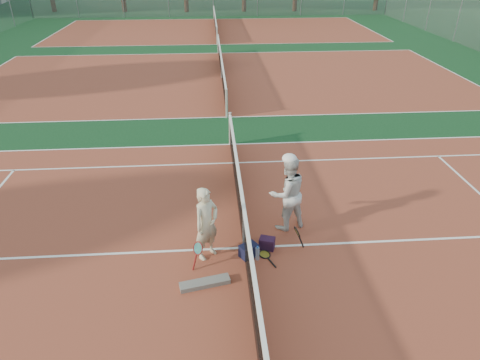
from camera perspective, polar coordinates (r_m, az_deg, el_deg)
name	(u,v)px	position (r m, az deg, el deg)	size (l,w,h in m)	color
ground	(244,248)	(9.39, 0.52, -9.04)	(130.00, 130.00, 0.00)	#0E3418
court_main	(244,248)	(9.39, 0.52, -9.02)	(23.77, 10.97, 0.01)	brown
court_far_a	(222,78)	(21.67, -2.45, 13.46)	(23.77, 10.97, 0.01)	brown
court_far_b	(215,30)	(34.86, -3.29, 19.36)	(23.77, 10.97, 0.01)	brown
net_main	(244,229)	(9.08, 0.53, -6.50)	(0.10, 10.98, 1.02)	black
net_far_a	(222,68)	(21.54, -2.48, 14.76)	(0.10, 10.98, 1.02)	black
net_far_b	(215,23)	(34.78, -3.32, 20.18)	(0.10, 10.98, 1.02)	black
player_a	(207,224)	(8.74, -4.49, -5.82)	(0.59, 0.39, 1.62)	beige
player_b	(287,193)	(9.61, 6.33, -1.75)	(0.87, 0.68, 1.80)	silver
racket_red	(198,255)	(8.80, -5.59, -9.86)	(0.25, 0.27, 0.57)	maroon
racket_black_held	(297,238)	(9.27, 7.57, -7.69)	(0.25, 0.27, 0.57)	black
racket_spare	(265,254)	(9.20, 3.30, -9.87)	(0.60, 0.27, 0.03)	black
sports_bag_navy	(249,251)	(9.08, 1.17, -9.39)	(0.36, 0.25, 0.29)	black
sports_bag_purple	(267,243)	(9.32, 3.62, -8.42)	(0.32, 0.22, 0.26)	black
net_cover_canvas	(205,283)	(8.50, -4.70, -13.54)	(0.97, 0.23, 0.10)	#625F59
water_bottle	(257,254)	(9.00, 2.33, -9.80)	(0.09, 0.09, 0.30)	#AFC5DD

